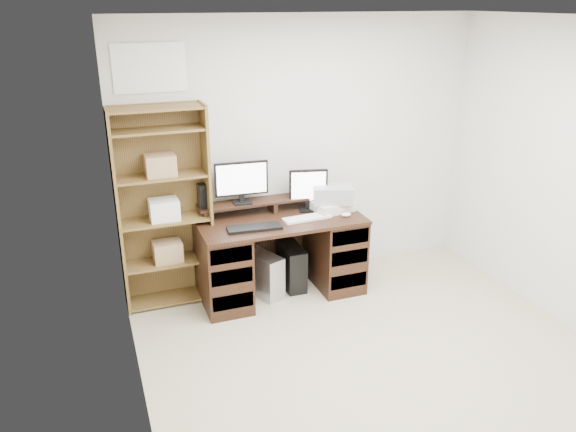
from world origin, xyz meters
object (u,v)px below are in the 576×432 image
desk (280,254)px  tower_black (291,266)px  monitor_small (308,188)px  printer (332,206)px  bookshelf (164,207)px  tower_silver (263,274)px  monitor_wide (241,180)px

desk → tower_black: 0.24m
monitor_small → desk: bearing=-147.4°
printer → bookshelf: 1.55m
desk → bookshelf: 1.15m
tower_silver → monitor_wide: bearing=103.7°
tower_black → bookshelf: 1.35m
monitor_wide → bookshelf: 0.72m
bookshelf → printer: bearing=-7.2°
desk → printer: size_ratio=4.20×
printer → tower_silver: 0.91m
monitor_small → printer: (0.21, -0.10, -0.17)m
printer → monitor_wide: bearing=157.6°
tower_black → desk: bearing=-150.8°
desk → monitor_wide: size_ratio=3.08×
tower_black → monitor_wide: bearing=165.1°
tower_silver → tower_black: 0.31m
tower_black → monitor_small: bearing=13.3°
monitor_wide → monitor_small: 0.64m
monitor_wide → tower_silver: (0.13, -0.19, -0.88)m
monitor_small → bookshelf: (-1.32, 0.10, -0.05)m
tower_silver → tower_black: (0.30, 0.07, 0.00)m
tower_black → bookshelf: (-1.14, 0.14, 0.71)m
printer → tower_black: (-0.39, 0.05, -0.59)m
monitor_wide → monitor_small: bearing=-3.6°
desk → monitor_wide: 0.78m
monitor_wide → tower_black: 0.99m
tower_silver → monitor_small: bearing=-9.2°
monitor_wide → bookshelf: (-0.71, 0.01, -0.17)m
desk → monitor_small: bearing=19.8°
monitor_wide → tower_silver: monitor_wide is taller
desk → monitor_wide: monitor_wide is taller
desk → bookshelf: bearing=168.0°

